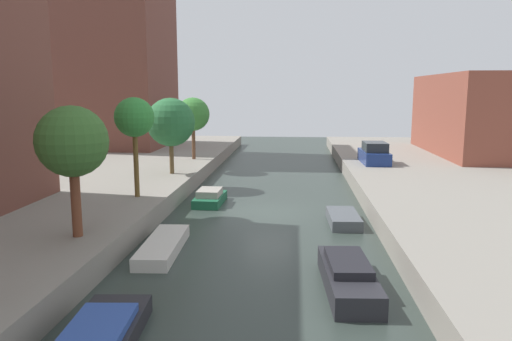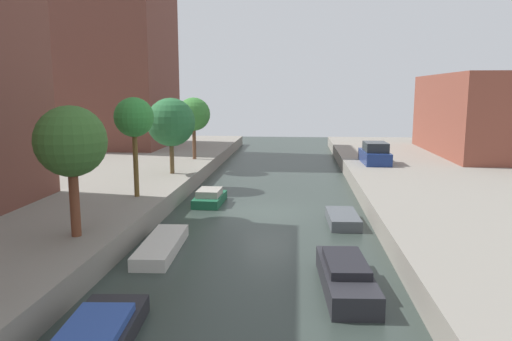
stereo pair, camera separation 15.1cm
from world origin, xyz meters
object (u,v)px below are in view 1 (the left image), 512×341
street_tree_4 (193,115)px  moored_boat_right_2 (343,219)px  street_tree_3 (171,122)px  moored_boat_left_1 (101,335)px  moored_boat_left_3 (210,198)px  apartment_tower_far (111,44)px  moored_boat_left_2 (163,246)px  street_tree_2 (134,118)px  street_tree_1 (72,143)px  low_block_right (495,114)px  moored_boat_right_1 (348,276)px  parked_car (374,154)px

street_tree_4 → moored_boat_right_2: bearing=-54.6°
street_tree_3 → moored_boat_left_1: 20.08m
moored_boat_left_3 → street_tree_4: bearing=106.3°
moored_boat_left_1 → street_tree_3: bearing=99.3°
apartment_tower_far → moored_boat_left_3: apartment_tower_far is taller
moored_boat_left_2 → street_tree_2: bearing=117.2°
moored_boat_left_2 → moored_boat_left_3: bearing=87.3°
street_tree_1 → street_tree_4: 20.44m
moored_boat_left_1 → moored_boat_left_3: 15.42m
apartment_tower_far → street_tree_4: apartment_tower_far is taller
street_tree_1 → moored_boat_left_3: 10.96m
low_block_right → moored_boat_left_1: bearing=-124.2°
moored_boat_right_2 → moored_boat_right_1: bearing=-94.4°
street_tree_1 → street_tree_3: bearing=90.0°
moored_boat_left_1 → apartment_tower_far: bearing=110.0°
moored_boat_left_3 → moored_boat_right_2: size_ratio=1.01×
street_tree_3 → moored_boat_left_2: bearing=-77.3°
street_tree_4 → moored_boat_left_3: street_tree_4 is taller
moored_boat_right_1 → low_block_right: bearing=61.4°
street_tree_1 → street_tree_4: street_tree_4 is taller
street_tree_3 → parked_car: bearing=22.7°
street_tree_2 → street_tree_3: (-0.00, 6.93, -0.63)m
apartment_tower_far → street_tree_1: 31.21m
street_tree_3 → street_tree_2: bearing=-90.0°
street_tree_3 → moored_boat_left_2: (2.76, -12.29, -4.04)m
street_tree_2 → moored_boat_left_3: bearing=42.8°
street_tree_4 → moored_boat_left_3: size_ratio=1.52×
street_tree_3 → moored_boat_right_2: size_ratio=1.55×
street_tree_2 → moored_boat_left_2: 7.63m
street_tree_2 → moored_boat_right_1: (9.60, -8.40, -4.49)m
moored_boat_left_1 → moored_boat_right_1: 7.62m
street_tree_4 → moored_boat_right_1: 24.43m
street_tree_1 → street_tree_3: street_tree_3 is taller
moored_boat_left_1 → street_tree_1: bearing=118.9°
low_block_right → parked_car: low_block_right is taller
apartment_tower_far → street_tree_1: (9.49, -29.08, -6.17)m
moored_boat_left_2 → street_tree_3: bearing=102.7°
parked_car → moored_boat_left_2: (-10.91, -18.01, -1.42)m
low_block_right → moored_boat_left_3: size_ratio=4.91×
street_tree_3 → moored_boat_left_1: size_ratio=1.19×
street_tree_2 → moored_boat_left_2: street_tree_2 is taller
moored_boat_left_1 → moored_boat_right_1: moored_boat_right_1 is taller
apartment_tower_far → street_tree_3: size_ratio=3.98×
street_tree_3 → low_block_right: bearing=26.0°
street_tree_4 → moored_boat_left_3: 11.95m
street_tree_1 → moored_boat_left_2: size_ratio=1.04×
apartment_tower_far → moored_boat_left_1: (12.67, -34.83, -10.29)m
moored_boat_left_1 → moored_boat_right_1: size_ratio=0.88×
street_tree_2 → moored_boat_left_2: (2.76, -5.36, -4.67)m
apartment_tower_far → moored_boat_right_2: apartment_tower_far is taller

